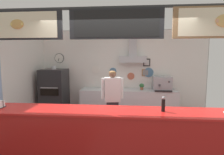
% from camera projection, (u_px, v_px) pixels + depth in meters
% --- Properties ---
extents(back_wall_assembly, '(5.31, 3.06, 2.74)m').
position_uv_depth(back_wall_assembly, '(122.00, 70.00, 5.77)').
color(back_wall_assembly, '#9E9E99').
rests_on(back_wall_assembly, ground_plane).
extents(service_counter, '(4.73, 0.62, 1.07)m').
position_uv_depth(service_counter, '(115.00, 143.00, 2.93)').
color(service_counter, '#B21916').
rests_on(service_counter, ground_plane).
extents(back_prep_counter, '(2.92, 0.62, 0.90)m').
position_uv_depth(back_prep_counter, '(128.00, 104.00, 5.68)').
color(back_prep_counter, silver).
rests_on(back_prep_counter, ground_plane).
extents(pizza_oven, '(0.72, 0.76, 1.62)m').
position_uv_depth(pizza_oven, '(55.00, 94.00, 5.68)').
color(pizza_oven, '#232326').
rests_on(pizza_oven, ground_plane).
extents(shop_worker, '(0.52, 0.27, 1.58)m').
position_uv_depth(shop_worker, '(112.00, 101.00, 4.36)').
color(shop_worker, '#232328').
rests_on(shop_worker, ground_plane).
extents(espresso_machine, '(0.53, 0.53, 0.42)m').
position_uv_depth(espresso_machine, '(162.00, 84.00, 5.49)').
color(espresso_machine, '#A3A5AD').
rests_on(espresso_machine, back_prep_counter).
extents(potted_basil, '(0.25, 0.25, 0.26)m').
position_uv_depth(potted_basil, '(108.00, 85.00, 5.65)').
color(potted_basil, '#9E563D').
rests_on(potted_basil, back_prep_counter).
extents(potted_thyme, '(0.14, 0.14, 0.19)m').
position_uv_depth(potted_thyme, '(142.00, 86.00, 5.59)').
color(potted_thyme, '#9E563D').
rests_on(potted_thyme, back_prep_counter).
extents(pepper_grinder, '(0.05, 0.05, 0.24)m').
position_uv_depth(pepper_grinder, '(163.00, 104.00, 2.81)').
color(pepper_grinder, black).
rests_on(pepper_grinder, service_counter).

